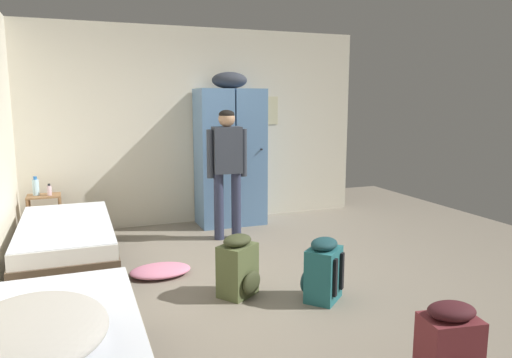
{
  "coord_description": "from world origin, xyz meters",
  "views": [
    {
      "loc": [
        -1.62,
        -3.99,
        1.71
      ],
      "look_at": [
        0.0,
        0.25,
        0.95
      ],
      "focal_mm": 33.47,
      "sensor_mm": 36.0,
      "label": 1
    }
  ],
  "objects": [
    {
      "name": "backpack_olive",
      "position": [
        -0.34,
        -0.21,
        0.26
      ],
      "size": [
        0.41,
        0.41,
        0.55
      ],
      "color": "#566038",
      "rests_on": "ground_plane"
    },
    {
      "name": "locker_bank",
      "position": [
        0.36,
        2.18,
        0.97
      ],
      "size": [
        0.9,
        0.55,
        2.07
      ],
      "color": "#5B84B2",
      "rests_on": "ground_plane"
    },
    {
      "name": "bed_left_front",
      "position": [
        -1.75,
        -1.43,
        0.38
      ],
      "size": [
        0.9,
        1.9,
        0.49
      ],
      "color": "#473828",
      "rests_on": "ground_plane"
    },
    {
      "name": "person_traveler",
      "position": [
        0.1,
        1.49,
        0.96
      ],
      "size": [
        0.5,
        0.21,
        1.59
      ],
      "color": "#2D334C",
      "rests_on": "ground_plane"
    },
    {
      "name": "ground_plane",
      "position": [
        0.0,
        0.0,
        0.0
      ],
      "size": [
        7.87,
        7.87,
        0.0
      ],
      "primitive_type": "plane",
      "color": "gray"
    },
    {
      "name": "room_backdrop",
      "position": [
        -1.19,
        1.22,
        1.33
      ],
      "size": [
        4.73,
        4.98,
        2.67
      ],
      "color": "beige",
      "rests_on": "ground_plane"
    },
    {
      "name": "shelf_unit",
      "position": [
        -2.0,
        2.18,
        0.35
      ],
      "size": [
        0.38,
        0.3,
        0.57
      ],
      "color": "brown",
      "rests_on": "ground_plane"
    },
    {
      "name": "bed_left_rear",
      "position": [
        -1.75,
        1.03,
        0.38
      ],
      "size": [
        0.9,
        1.9,
        0.49
      ],
      "color": "#473828",
      "rests_on": "ground_plane"
    },
    {
      "name": "bedding_heap",
      "position": [
        -1.86,
        -1.57,
        0.59
      ],
      "size": [
        0.72,
        0.86,
        0.21
      ],
      "color": "#B7B2A8",
      "rests_on": "bed_left_front"
    },
    {
      "name": "lotion_bottle",
      "position": [
        -1.93,
        2.14,
        0.63
      ],
      "size": [
        0.05,
        0.05,
        0.14
      ],
      "color": "beige",
      "rests_on": "shelf_unit"
    },
    {
      "name": "water_bottle",
      "position": [
        -2.08,
        2.2,
        0.67
      ],
      "size": [
        0.07,
        0.07,
        0.23
      ],
      "color": "#B2DBEA",
      "rests_on": "shelf_unit"
    },
    {
      "name": "backpack_teal",
      "position": [
        0.3,
        -0.56,
        0.26
      ],
      "size": [
        0.41,
        0.42,
        0.55
      ],
      "color": "#23666B",
      "rests_on": "ground_plane"
    },
    {
      "name": "clothes_pile_pink",
      "position": [
        -0.9,
        0.52,
        0.05
      ],
      "size": [
        0.59,
        0.42,
        0.09
      ],
      "color": "pink",
      "rests_on": "ground_plane"
    },
    {
      "name": "backpack_maroon",
      "position": [
        0.36,
        -1.99,
        0.26
      ],
      "size": [
        0.35,
        0.37,
        0.55
      ],
      "color": "maroon",
      "rests_on": "ground_plane"
    }
  ]
}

